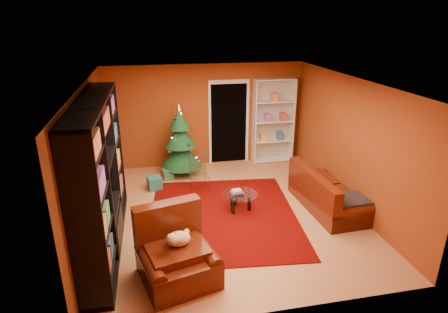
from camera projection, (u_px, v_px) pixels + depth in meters
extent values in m
cube|color=#AE6D42|center=(228.00, 213.00, 7.52)|extent=(5.00, 5.50, 0.05)
cube|color=silver|center=(229.00, 81.00, 6.58)|extent=(5.00, 5.50, 0.05)
cube|color=#8F3C15|center=(206.00, 115.00, 9.59)|extent=(5.00, 0.05, 2.60)
cube|color=#8F3C15|center=(88.00, 161.00, 6.58)|extent=(0.05, 5.50, 2.60)
cube|color=#8F3C15|center=(351.00, 143.00, 7.52)|extent=(0.05, 5.50, 2.60)
cube|color=#570401|center=(223.00, 215.00, 7.37)|extent=(3.15, 3.57, 0.02)
cube|color=#216866|center=(155.00, 183.00, 8.47)|extent=(0.35, 0.35, 0.29)
cube|color=#276538|center=(168.00, 174.00, 8.99)|extent=(0.28, 0.28, 0.25)
cube|color=maroon|center=(171.00, 168.00, 9.39)|extent=(0.29, 0.29, 0.25)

